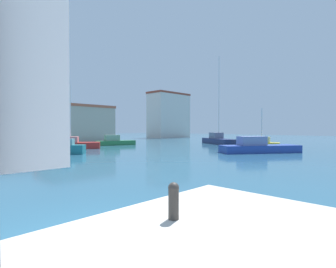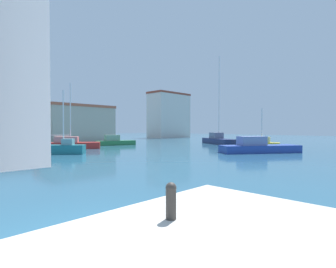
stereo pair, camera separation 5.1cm
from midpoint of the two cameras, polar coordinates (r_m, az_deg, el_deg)
name	(u,v)px [view 1 (the left image)]	position (r m, az deg, el deg)	size (l,w,h in m)	color
water	(117,150)	(31.30, -10.99, -3.40)	(160.00, 160.00, 0.00)	#285670
mooring_bollard	(174,199)	(4.59, 0.89, -13.97)	(0.19, 0.19, 0.63)	#38332D
sailboat_red_inner_mooring	(70,144)	(34.75, -20.62, -2.03)	(6.96, 5.54, 8.11)	#B22823
sailboat_yellow_far_left	(262,143)	(37.09, 19.70, -1.90)	(2.47, 4.62, 5.23)	gold
sailboat_teal_outer_mooring	(64,148)	(27.75, -21.70, -2.88)	(3.79, 3.70, 6.28)	#1E707A
motorboat_green_behind_lamppost	(115,142)	(39.93, -11.49, -1.67)	(6.00, 3.01, 1.53)	#28703D
sailboat_navy_center_channel	(218,140)	(42.98, 10.84, -1.25)	(6.26, 8.40, 14.02)	#19234C
motorboat_blue_far_right	(258,147)	(28.79, 18.96, -2.73)	(8.06, 6.61, 1.70)	#233D93
yacht_club	(27,127)	(58.87, -28.41, 1.35)	(12.59, 9.96, 5.54)	tan
waterfront_apartments	(75,123)	(55.15, -19.56, 2.23)	(12.96, 9.36, 7.03)	#B2A893
harbor_office	(169,115)	(71.37, 0.17, 4.09)	(11.72, 5.62, 12.08)	beige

